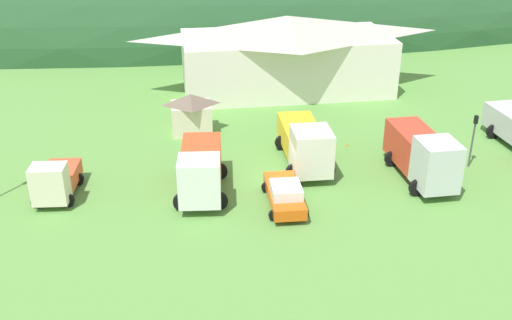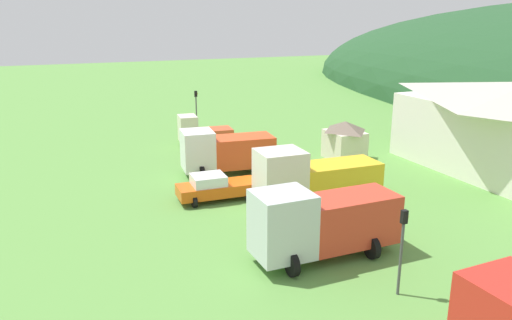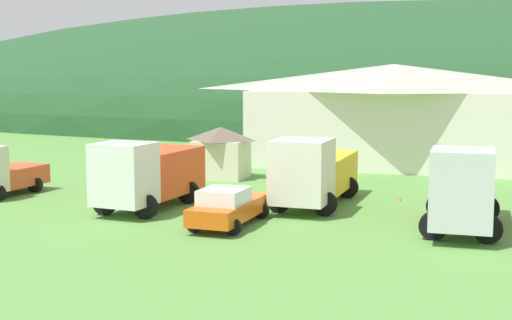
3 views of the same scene
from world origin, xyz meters
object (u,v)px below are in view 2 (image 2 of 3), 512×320
object	(u,v)px
play_shed_cream	(345,140)
heavy_rig_striped	(310,175)
traffic_cone_near_pickup	(382,216)
light_truck_cream	(200,131)
traffic_light_east	(402,243)
tow_truck_silver	(320,221)
service_pickup_orange	(216,187)
traffic_light_west	(196,108)
heavy_rig_white	(224,151)

from	to	relation	value
play_shed_cream	heavy_rig_striped	xyz separation A→B (m)	(7.24, -7.09, 0.10)
play_shed_cream	traffic_cone_near_pickup	world-z (taller)	play_shed_cream
light_truck_cream	traffic_light_east	bearing A→B (deg)	96.18
traffic_light_east	traffic_cone_near_pickup	xyz separation A→B (m)	(-7.18, 4.49, -2.30)
tow_truck_silver	service_pickup_orange	distance (m)	9.61
light_truck_cream	traffic_cone_near_pickup	distance (m)	20.42
service_pickup_orange	light_truck_cream	bearing A→B (deg)	-100.38
play_shed_cream	tow_truck_silver	xyz separation A→B (m)	(14.16, -10.32, 0.28)
light_truck_cream	traffic_light_west	distance (m)	3.98
tow_truck_silver	service_pickup_orange	world-z (taller)	tow_truck_silver
light_truck_cream	service_pickup_orange	distance (m)	13.91
heavy_rig_white	traffic_light_west	size ratio (longest dim) A/B	1.58
traffic_light_west	traffic_light_east	size ratio (longest dim) A/B	1.15
heavy_rig_white	traffic_light_west	bearing A→B (deg)	-91.54
heavy_rig_white	traffic_light_east	bearing A→B (deg)	99.48
play_shed_cream	traffic_light_east	xyz separation A→B (m)	(18.23, -8.93, 0.72)
play_shed_cream	traffic_light_west	size ratio (longest dim) A/B	0.75
play_shed_cream	heavy_rig_striped	bearing A→B (deg)	-44.41
tow_truck_silver	light_truck_cream	bearing A→B (deg)	-93.26
heavy_rig_white	tow_truck_silver	xyz separation A→B (m)	(14.13, -0.24, 0.13)
traffic_cone_near_pickup	traffic_light_east	bearing A→B (deg)	-31.99
tow_truck_silver	service_pickup_orange	bearing A→B (deg)	-78.55
service_pickup_orange	heavy_rig_striped	bearing A→B (deg)	157.41
heavy_rig_white	tow_truck_silver	world-z (taller)	tow_truck_silver
heavy_rig_striped	traffic_light_east	world-z (taller)	traffic_light_east
heavy_rig_white	traffic_cone_near_pickup	size ratio (longest dim) A/B	14.04
light_truck_cream	play_shed_cream	bearing A→B (deg)	142.10
traffic_light_west	heavy_rig_striped	bearing A→B (deg)	4.01
light_truck_cream	traffic_cone_near_pickup	bearing A→B (deg)	109.15
play_shed_cream	traffic_light_east	size ratio (longest dim) A/B	0.87
tow_truck_silver	traffic_light_west	world-z (taller)	traffic_light_west
tow_truck_silver	traffic_cone_near_pickup	xyz separation A→B (m)	(-3.10, 5.88, -1.86)
heavy_rig_striped	service_pickup_orange	xyz separation A→B (m)	(-2.42, -5.22, -0.86)
play_shed_cream	traffic_light_east	distance (m)	20.31
play_shed_cream	heavy_rig_striped	size ratio (longest dim) A/B	0.41
heavy_rig_striped	light_truck_cream	bearing A→B (deg)	-80.37
light_truck_cream	heavy_rig_striped	world-z (taller)	heavy_rig_striped
heavy_rig_white	tow_truck_silver	distance (m)	14.13
tow_truck_silver	traffic_light_east	distance (m)	4.33
service_pickup_orange	traffic_light_east	size ratio (longest dim) A/B	1.37
heavy_rig_striped	tow_truck_silver	xyz separation A→B (m)	(6.91, -3.23, 0.18)
heavy_rig_white	heavy_rig_striped	bearing A→B (deg)	118.35
heavy_rig_white	traffic_light_west	world-z (taller)	traffic_light_west
traffic_cone_near_pickup	heavy_rig_striped	bearing A→B (deg)	-145.15
light_truck_cream	heavy_rig_striped	size ratio (longest dim) A/B	0.60
heavy_rig_white	heavy_rig_striped	size ratio (longest dim) A/B	0.85
light_truck_cream	service_pickup_orange	xyz separation A→B (m)	(13.57, -3.05, -0.42)
heavy_rig_white	traffic_cone_near_pickup	bearing A→B (deg)	122.95
tow_truck_silver	traffic_cone_near_pickup	world-z (taller)	tow_truck_silver
tow_truck_silver	traffic_light_east	bearing A→B (deg)	108.29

